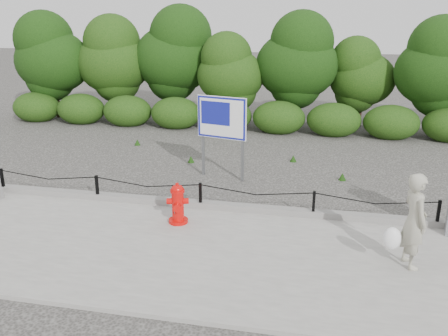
% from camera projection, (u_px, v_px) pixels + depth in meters
% --- Properties ---
extents(ground, '(90.00, 90.00, 0.00)m').
position_uv_depth(ground, '(201.00, 211.00, 10.73)').
color(ground, '#2D2B28').
rests_on(ground, ground).
extents(sidewalk, '(14.00, 4.00, 0.08)m').
position_uv_depth(sidewalk, '(174.00, 251.00, 8.85)').
color(sidewalk, gray).
rests_on(sidewalk, ground).
extents(curb, '(14.00, 0.22, 0.14)m').
position_uv_depth(curb, '(201.00, 204.00, 10.73)').
color(curb, slate).
rests_on(curb, sidewalk).
extents(chain_barrier, '(10.06, 0.06, 0.60)m').
position_uv_depth(chain_barrier, '(200.00, 192.00, 10.58)').
color(chain_barrier, black).
rests_on(chain_barrier, sidewalk).
extents(treeline, '(20.19, 3.60, 4.49)m').
position_uv_depth(treeline, '(241.00, 62.00, 18.41)').
color(treeline, black).
rests_on(treeline, ground).
extents(fire_hydrant, '(0.50, 0.51, 0.88)m').
position_uv_depth(fire_hydrant, '(178.00, 204.00, 9.84)').
color(fire_hydrant, red).
rests_on(fire_hydrant, sidewalk).
extents(pedestrian, '(0.79, 0.71, 1.69)m').
position_uv_depth(pedestrian, '(413.00, 222.00, 8.03)').
color(pedestrian, '#A19E8A').
rests_on(pedestrian, sidewalk).
extents(advertising_sign, '(1.36, 0.42, 2.23)m').
position_uv_depth(advertising_sign, '(222.00, 121.00, 12.38)').
color(advertising_sign, slate).
rests_on(advertising_sign, ground).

